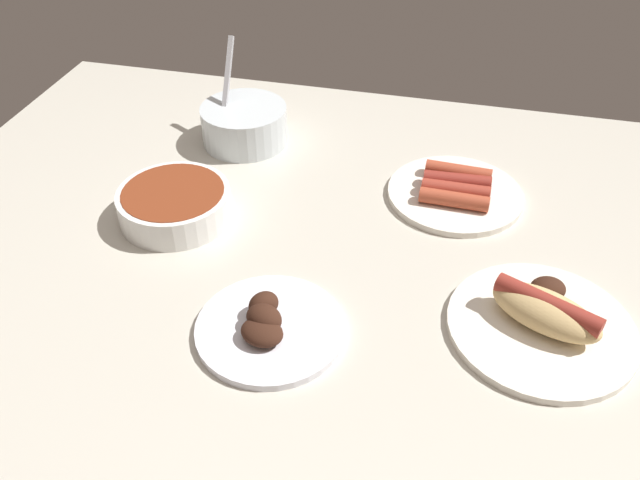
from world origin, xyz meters
TOP-DOWN VIEW (x-y plane):
  - ground_plane at (0.00, 0.00)cm, footprint 120.00×90.00cm
  - plate_sausages at (-20.54, -13.80)cm, footprint 20.57×20.57cm
  - plate_grilled_meat at (-1.11, 19.92)cm, footprint 18.13×18.13cm
  - plate_hotdog_assembled at (-32.97, 11.62)cm, footprint 22.56×22.56cm
  - bowl_coleslaw at (15.98, -22.04)cm, footprint 14.54×14.54cm
  - bowl_chili at (18.84, 1.09)cm, footprint 16.35×16.35cm

SIDE VIEW (x-z plane):
  - ground_plane at x=0.00cm, z-range -3.00..0.00cm
  - plate_sausages at x=-20.54cm, z-range -0.59..2.73cm
  - plate_grilled_meat at x=-1.11cm, z-range -1.01..3.19cm
  - plate_hotdog_assembled at x=-32.97cm, z-range -0.95..4.66cm
  - bowl_chili at x=18.84cm, z-range 0.23..4.86cm
  - bowl_coleslaw at x=15.98cm, z-range -4.57..11.71cm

